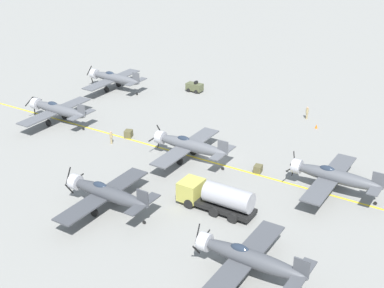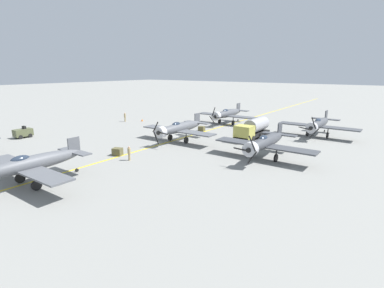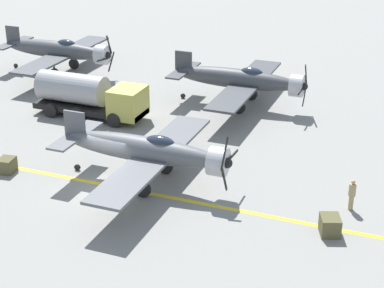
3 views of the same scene
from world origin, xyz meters
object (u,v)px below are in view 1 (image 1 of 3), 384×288
Objects in this scene: airplane_near_center at (333,176)px; ground_crew_inspecting at (111,137)px; supply_crate_mid_lane at (128,134)px; traffic_cone at (316,126)px; tow_tractor at (195,87)px; airplane_mid_left at (106,193)px; ground_crew_walking at (307,112)px; airplane_far_right at (114,78)px; airplane_near_left at (248,258)px; airplane_mid_center at (189,145)px; fuel_tanker at (216,197)px; airplane_far_center at (57,109)px; supply_crate_by_tanker at (258,169)px.

airplane_near_center is 7.13× the size of ground_crew_inspecting.
airplane_near_center is at bearing -90.03° from supply_crate_mid_lane.
tow_tractor is at bearing 79.76° from traffic_cone.
airplane_mid_left is 1.00× the size of airplane_near_center.
tow_tractor reaches higher than supply_crate_mid_lane.
tow_tractor is 19.44m from ground_crew_walking.
ground_crew_inspecting is at bearing 168.19° from supply_crate_mid_lane.
traffic_cone is (2.26, -33.11, -1.74)m from airplane_far_right.
airplane_near_left reaches higher than ground_crew_inspecting.
airplane_mid_center reaches higher than fuel_tanker.
airplane_near_center is 6.67× the size of ground_crew_walking.
airplane_mid_center is 10.87× the size of supply_crate_mid_lane.
airplane_near_center is at bearing -123.96° from tow_tractor.
tow_tractor is at bearing 55.22° from airplane_near_center.
airplane_far_center reaches higher than supply_crate_by_tanker.
supply_crate_by_tanker is at bearing -47.87° from airplane_mid_left.
airplane_mid_left reaches higher than supply_crate_by_tanker.
tow_tractor is at bearing 1.11° from airplane_mid_left.
tow_tractor is at bearing 46.45° from supply_crate_by_tanker.
airplane_near_left is 30.95m from supply_crate_mid_lane.
traffic_cone is (-3.92, -21.71, -0.52)m from tow_tractor.
airplane_near_center is 8.75m from supply_crate_by_tanker.
airplane_mid_center is at bearing 151.40° from traffic_cone.
supply_crate_by_tanker is 0.91× the size of supply_crate_mid_lane.
airplane_near_left is 46.06m from tow_tractor.
airplane_mid_center is at bearing -98.67° from supply_crate_mid_lane.
airplane_near_left is (-15.74, -36.84, 0.00)m from airplane_far_center.
airplane_near_center is 17.43m from traffic_cone.
traffic_cone is at bearing -67.54° from airplane_far_center.
airplane_mid_left is 32.64m from traffic_cone.
airplane_near_center reaches higher than airplane_mid_left.
airplane_near_left reaches higher than supply_crate_mid_lane.
airplane_far_center is at bearing 82.71° from ground_crew_inspecting.
airplane_mid_center is 1.50× the size of fuel_tanker.
airplane_far_center and airplane_mid_center have the same top height.
tow_tractor is 4.73× the size of traffic_cone.
airplane_near_center reaches higher than airplane_mid_center.
supply_crate_mid_lane is at bearing -11.81° from ground_crew_inspecting.
airplane_far_right is at bearing 118.49° from tow_tractor.
airplane_far_center is at bearing 57.41° from airplane_near_left.
supply_crate_by_tanker is (0.11, 8.61, -1.59)m from airplane_near_center.
airplane_far_center is at bearing 97.17° from supply_crate_mid_lane.
airplane_mid_center is 7.13× the size of ground_crew_inspecting.
airplane_mid_center is 11.89× the size of supply_crate_by_tanker.
tow_tractor is 22.07m from traffic_cone.
airplane_mid_left is 17.89m from supply_crate_mid_lane.
traffic_cone is at bearing -136.96° from ground_crew_walking.
fuel_tanker is (-9.38, 8.69, -0.50)m from airplane_near_center.
airplane_near_center is at bearing -66.39° from airplane_mid_left.
fuel_tanker reaches higher than tow_tractor.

